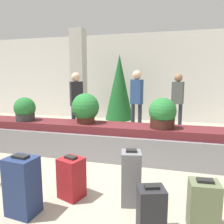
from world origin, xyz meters
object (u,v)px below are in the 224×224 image
object	(u,v)px
pillar	(79,78)
traveler_1	(137,96)
potted_plant_2	(25,110)
traveler_0	(177,97)
suitcase_6	(151,211)
suitcase_0	(131,178)
traveler_2	(76,98)
suitcase_7	(22,186)
suitcase_3	(71,178)
decorated_tree	(119,87)
potted_plant_0	(162,114)
potted_plant_1	(85,108)
suitcase_5	(203,206)

from	to	relation	value
pillar	traveler_1	xyz separation A→B (m)	(2.13, -0.91, -0.51)
potted_plant_2	traveler_0	distance (m)	4.24
suitcase_6	potted_plant_2	xyz separation A→B (m)	(-2.87, 1.95, 0.66)
suitcase_0	traveler_2	world-z (taller)	traveler_2
potted_plant_2	suitcase_7	bearing A→B (deg)	-55.12
suitcase_0	traveler_0	distance (m)	4.31
suitcase_7	potted_plant_2	world-z (taller)	potted_plant_2
pillar	traveler_1	world-z (taller)	pillar
pillar	suitcase_3	size ratio (longest dim) A/B	5.58
suitcase_7	traveler_2	xyz separation A→B (m)	(-0.82, 3.44, 0.70)
suitcase_6	decorated_tree	size ratio (longest dim) A/B	0.22
pillar	traveler_0	size ratio (longest dim) A/B	1.86
suitcase_0	suitcase_6	world-z (taller)	suitcase_0
suitcase_6	suitcase_7	distance (m)	1.48
suitcase_6	potted_plant_0	xyz separation A→B (m)	(0.03, 1.98, 0.68)
suitcase_7	potted_plant_0	size ratio (longest dim) A/B	1.28
potted_plant_0	potted_plant_1	size ratio (longest dim) A/B	0.92
suitcase_7	potted_plant_0	world-z (taller)	potted_plant_0
traveler_1	traveler_0	bearing A→B (deg)	-126.29
potted_plant_0	decorated_tree	bearing A→B (deg)	115.82
pillar	traveler_1	distance (m)	2.37
traveler_1	traveler_2	size ratio (longest dim) A/B	1.04
pillar	potted_plant_0	size ratio (longest dim) A/B	5.69
potted_plant_0	traveler_2	size ratio (longest dim) A/B	0.32
suitcase_7	suitcase_3	bearing A→B (deg)	56.95
suitcase_5	suitcase_6	world-z (taller)	suitcase_5
potted_plant_1	potted_plant_2	distance (m)	1.36
pillar	suitcase_6	bearing A→B (deg)	-59.73
suitcase_0	potted_plant_0	bearing A→B (deg)	66.63
pillar	potted_plant_1	distance (m)	3.25
potted_plant_1	traveler_2	world-z (taller)	traveler_2
traveler_1	suitcase_5	bearing A→B (deg)	132.00
suitcase_6	suitcase_7	size ratio (longest dim) A/B	0.73
suitcase_6	traveler_1	world-z (taller)	traveler_1
pillar	suitcase_3	bearing A→B (deg)	-68.24
suitcase_7	traveler_1	world-z (taller)	traveler_1
potted_plant_1	potted_plant_2	bearing A→B (deg)	-175.63
suitcase_5	traveler_1	bearing A→B (deg)	103.79
potted_plant_0	traveler_0	size ratio (longest dim) A/B	0.33
suitcase_7	traveler_0	world-z (taller)	traveler_0
suitcase_3	traveler_2	size ratio (longest dim) A/B	0.33
suitcase_6	decorated_tree	world-z (taller)	decorated_tree
suitcase_0	suitcase_6	size ratio (longest dim) A/B	1.36
traveler_1	traveler_2	xyz separation A→B (m)	(-1.55, -0.64, -0.04)
suitcase_3	potted_plant_2	world-z (taller)	potted_plant_2
suitcase_5	potted_plant_2	bearing A→B (deg)	147.98
decorated_tree	suitcase_0	bearing A→B (deg)	-75.40
suitcase_3	traveler_0	size ratio (longest dim) A/B	0.33
suitcase_3	suitcase_5	world-z (taller)	suitcase_3
suitcase_7	traveler_0	size ratio (longest dim) A/B	0.42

